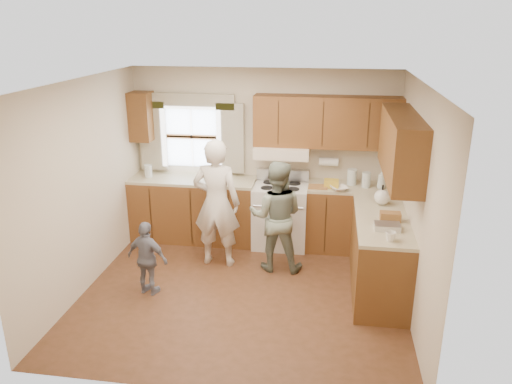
% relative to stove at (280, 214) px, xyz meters
% --- Properties ---
extents(room, '(3.80, 3.80, 3.80)m').
position_rel_stove_xyz_m(room, '(-0.30, -1.44, 0.78)').
color(room, '#452A15').
rests_on(room, ground).
extents(kitchen_fixtures, '(3.80, 2.25, 2.15)m').
position_rel_stove_xyz_m(kitchen_fixtures, '(0.32, -0.36, 0.37)').
color(kitchen_fixtures, '#49240F').
rests_on(kitchen_fixtures, ground).
extents(stove, '(0.76, 0.67, 1.07)m').
position_rel_stove_xyz_m(stove, '(0.00, 0.00, 0.00)').
color(stove, silver).
rests_on(stove, ground).
extents(woman_left, '(0.64, 0.44, 1.72)m').
position_rel_stove_xyz_m(woman_left, '(-0.77, -0.72, 0.39)').
color(woman_left, beige).
rests_on(woman_left, ground).
extents(woman_right, '(0.71, 0.56, 1.47)m').
position_rel_stove_xyz_m(woman_right, '(0.02, -0.75, 0.27)').
color(woman_right, '#213A2C').
rests_on(woman_right, ground).
extents(child, '(0.58, 0.35, 0.92)m').
position_rel_stove_xyz_m(child, '(-1.41, -1.62, -0.01)').
color(child, slate).
rests_on(child, ground).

